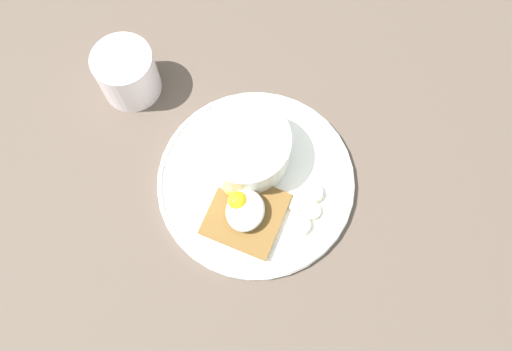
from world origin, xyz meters
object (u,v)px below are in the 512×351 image
Objects in this scene: poached_egg at (241,208)px; coffee_mug at (127,73)px; banana_slice_right at (311,211)px; oatmeal_bowl at (245,148)px; banana_slice_left at (300,225)px; banana_slice_back at (312,194)px; toast_slice at (242,214)px; banana_slice_front at (296,201)px.

coffee_mug is (-16.21, -23.04, 0.43)cm from poached_egg.
poached_egg is 2.26× the size of banana_slice_right.
oatmeal_bowl is at bearing -167.83° from poached_egg.
poached_egg is at bearing 12.17° from oatmeal_bowl.
oatmeal_bowl reaches higher than banana_slice_left.
coffee_mug is (-10.79, -32.29, 2.66)cm from banana_slice_back.
toast_slice reaches higher than banana_slice_front.
banana_slice_front is 3.74cm from banana_slice_left.
poached_egg is 1.88× the size of banana_slice_front.
banana_slice_back is (3.43, 11.16, -2.76)cm from oatmeal_bowl.
oatmeal_bowl is at bearing -117.07° from banana_slice_right.
coffee_mug reaches higher than toast_slice.
oatmeal_bowl is at bearing -118.78° from banana_slice_front.
oatmeal_bowl is 13.37cm from banana_slice_right.
poached_egg is 10.95cm from banana_slice_back.
banana_slice_back is 0.47× the size of coffee_mug.
oatmeal_bowl is at bearing 70.79° from coffee_mug.
toast_slice is 2.19cm from poached_egg.
banana_slice_back is at bearing 72.90° from oatmeal_bowl.
oatmeal_bowl is at bearing -128.78° from banana_slice_left.
banana_slice_back is (-5.41, 9.25, -2.23)cm from poached_egg.
poached_egg is 1.60× the size of banana_slice_left.
banana_slice_front is (-4.02, 7.00, -0.25)cm from toast_slice.
banana_slice_front is 0.83× the size of banana_slice_back.
poached_egg is at bearing -73.35° from banana_slice_right.
banana_slice_front is at bearing 67.77° from coffee_mug.
banana_slice_right is (2.51, 0.46, -0.15)cm from banana_slice_back.
banana_slice_left reaches higher than banana_slice_right.
banana_slice_front is 2.60cm from banana_slice_back.
oatmeal_bowl is at bearing -167.01° from toast_slice.
coffee_mug reaches higher than banana_slice_front.
banana_slice_right is 0.33× the size of coffee_mug.
oatmeal_bowl reaches higher than toast_slice.
oatmeal_bowl is at bearing -107.10° from banana_slice_back.
banana_slice_front is 0.40× the size of coffee_mug.
oatmeal_bowl is 3.67× the size of banana_slice_front.
banana_slice_right is (0.95, 2.54, 0.04)cm from banana_slice_front.
toast_slice is 10.66cm from banana_slice_back.
oatmeal_bowl is 1.45× the size of coffee_mug.
toast_slice is at bearing 54.81° from coffee_mug.
oatmeal_bowl reaches higher than banana_slice_back.
banana_slice_left is 2.74cm from banana_slice_right.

